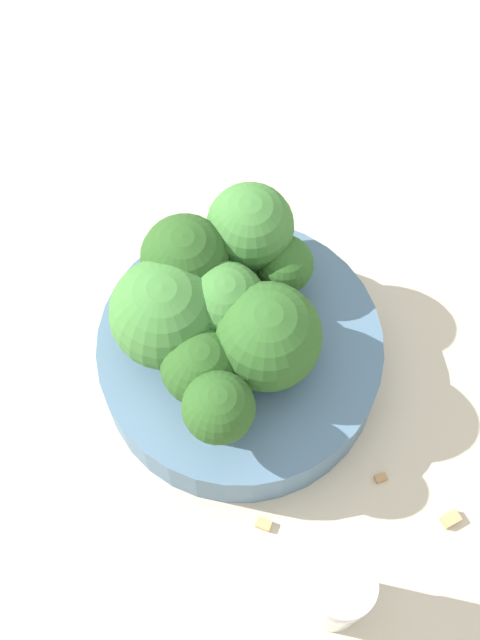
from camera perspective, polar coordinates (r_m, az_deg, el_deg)
The scene contains 14 objects.
ground_plane at distance 0.53m, azimuth -0.00°, elevation -3.21°, with size 3.00×3.00×0.00m, color beige.
bowl at distance 0.51m, azimuth -0.00°, elevation -2.41°, with size 0.16×0.16×0.04m, color slate.
broccoli_floret_0 at distance 0.46m, azimuth -2.54°, elevation -3.01°, with size 0.04×0.04×0.05m.
broccoli_floret_1 at distance 0.46m, azimuth -0.94°, elevation 1.05°, with size 0.04×0.04×0.06m.
broccoli_floret_2 at distance 0.46m, azimuth 1.74°, elevation -1.11°, with size 0.06×0.06×0.06m.
broccoli_floret_3 at distance 0.47m, azimuth -3.53°, elevation 3.87°, with size 0.05×0.05×0.06m.
broccoli_floret_4 at distance 0.44m, azimuth -1.38°, elevation -5.73°, with size 0.04×0.04×0.06m.
broccoli_floret_5 at distance 0.48m, azimuth 0.12°, elevation 5.95°, with size 0.05×0.05×0.06m.
broccoli_floret_6 at distance 0.46m, azimuth -4.78°, elevation 0.27°, with size 0.06×0.06×0.06m.
broccoli_floret_7 at distance 0.49m, azimuth 2.83°, elevation 3.45°, with size 0.03×0.03×0.04m.
pepper_shaker at distance 0.46m, azimuth 6.31°, elevation -17.03°, with size 0.03×0.03×0.06m.
almond_crumb_0 at distance 0.50m, azimuth 1.54°, elevation -12.89°, with size 0.01×0.01×0.01m, color tan.
almond_crumb_1 at distance 0.51m, azimuth 13.39°, elevation -12.22°, with size 0.01×0.01×0.01m, color tan.
almond_crumb_2 at distance 0.51m, azimuth 9.03°, elevation -9.91°, with size 0.01×0.00×0.01m, color #AD7F4C.
Camera 1 is at (-0.02, 0.19, 0.49)m, focal length 50.00 mm.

